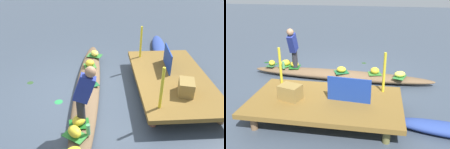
# 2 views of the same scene
# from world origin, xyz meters

# --- Properties ---
(canal_water) EXTENTS (40.00, 40.00, 0.00)m
(canal_water) POSITION_xyz_m (0.00, 0.00, 0.00)
(canal_water) COLOR #3A4554
(canal_water) RESTS_ON ground
(dock_platform) EXTENTS (3.20, 1.80, 0.40)m
(dock_platform) POSITION_xyz_m (-0.03, 2.10, 0.34)
(dock_platform) COLOR brown
(dock_platform) RESTS_ON ground
(vendor_boat) EXTENTS (5.38, 0.83, 0.25)m
(vendor_boat) POSITION_xyz_m (0.00, 0.00, 0.13)
(vendor_boat) COLOR brown
(vendor_boat) RESTS_ON ground
(moored_boat) EXTENTS (2.30, 0.78, 0.23)m
(moored_boat) POSITION_xyz_m (-2.54, 2.40, 0.12)
(moored_boat) COLOR #2B4290
(moored_boat) RESTS_ON ground
(leaf_mat_0) EXTENTS (0.48, 0.46, 0.01)m
(leaf_mat_0) POSITION_xyz_m (-0.06, 0.08, 0.26)
(leaf_mat_0) COLOR #1C6133
(leaf_mat_0) RESTS_ON vendor_boat
(banana_bunch_0) EXTENTS (0.34, 0.33, 0.16)m
(banana_bunch_0) POSITION_xyz_m (-0.06, 0.08, 0.34)
(banana_bunch_0) COLOR gold
(banana_bunch_0) RESTS_ON vendor_boat
(leaf_mat_2) EXTENTS (0.42, 0.50, 0.01)m
(leaf_mat_2) POSITION_xyz_m (-1.69, 0.18, 0.26)
(leaf_mat_2) COLOR #2C7331
(leaf_mat_2) RESTS_ON vendor_boat
(banana_bunch_2) EXTENTS (0.37, 0.32, 0.16)m
(banana_bunch_2) POSITION_xyz_m (-1.69, 0.18, 0.33)
(banana_bunch_2) COLOR #EEE44F
(banana_bunch_2) RESTS_ON vendor_boat
(leaf_mat_3) EXTENTS (0.35, 0.42, 0.01)m
(leaf_mat_3) POSITION_xyz_m (1.41, -0.11, 0.26)
(leaf_mat_3) COLOR #18611D
(leaf_mat_3) RESTS_ON vendor_boat
(banana_bunch_3) EXTENTS (0.36, 0.36, 0.18)m
(banana_bunch_3) POSITION_xyz_m (1.41, -0.11, 0.35)
(banana_bunch_3) COLOR yellow
(banana_bunch_3) RESTS_ON vendor_boat
(leaf_mat_4) EXTENTS (0.41, 0.38, 0.01)m
(leaf_mat_4) POSITION_xyz_m (-1.01, 0.04, 0.26)
(leaf_mat_4) COLOR #397D2E
(leaf_mat_4) RESTS_ON vendor_boat
(banana_bunch_4) EXTENTS (0.33, 0.33, 0.18)m
(banana_bunch_4) POSITION_xyz_m (-1.01, 0.04, 0.35)
(banana_bunch_4) COLOR yellow
(banana_bunch_4) RESTS_ON vendor_boat
(leaf_mat_5) EXTENTS (0.46, 0.50, 0.01)m
(leaf_mat_5) POSITION_xyz_m (1.72, -0.17, 0.26)
(leaf_mat_5) COLOR #328637
(leaf_mat_5) RESTS_ON vendor_boat
(banana_bunch_5) EXTENTS (0.36, 0.35, 0.19)m
(banana_bunch_5) POSITION_xyz_m (1.72, -0.17, 0.35)
(banana_bunch_5) COLOR yellow
(banana_bunch_5) RESTS_ON vendor_boat
(vendor_person) EXTENTS (0.20, 0.45, 1.23)m
(vendor_person) POSITION_xyz_m (1.38, 0.03, 0.95)
(vendor_person) COLOR #28282D
(vendor_person) RESTS_ON vendor_boat
(water_bottle) EXTENTS (0.08, 0.08, 0.22)m
(water_bottle) POSITION_xyz_m (1.69, 0.08, 0.36)
(water_bottle) COLOR #58A969
(water_bottle) RESTS_ON vendor_boat
(market_banner) EXTENTS (0.90, 0.11, 0.52)m
(market_banner) POSITION_xyz_m (-0.53, 2.10, 0.66)
(market_banner) COLOR #1A3996
(market_banner) RESTS_ON dock_platform
(railing_post_west) EXTENTS (0.06, 0.06, 0.91)m
(railing_post_west) POSITION_xyz_m (-1.23, 1.50, 0.85)
(railing_post_west) COLOR yellow
(railing_post_west) RESTS_ON dock_platform
(railing_post_east) EXTENTS (0.06, 0.06, 0.91)m
(railing_post_east) POSITION_xyz_m (1.17, 1.50, 0.85)
(railing_post_east) COLOR yellow
(railing_post_east) RESTS_ON dock_platform
(produce_crate) EXTENTS (0.51, 0.43, 0.31)m
(produce_crate) POSITION_xyz_m (0.70, 2.19, 0.55)
(produce_crate) COLOR olive
(produce_crate) RESTS_ON dock_platform
(drifting_plant_1) EXTENTS (0.22, 0.23, 0.01)m
(drifting_plant_1) POSITION_xyz_m (-0.60, -1.57, 0.00)
(drifting_plant_1) COLOR #294823
(drifting_plant_1) RESTS_ON ground
(drifting_plant_2) EXTENTS (0.21, 0.21, 0.01)m
(drifting_plant_2) POSITION_xyz_m (0.32, -0.68, 0.00)
(drifting_plant_2) COLOR #258B45
(drifting_plant_2) RESTS_ON ground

